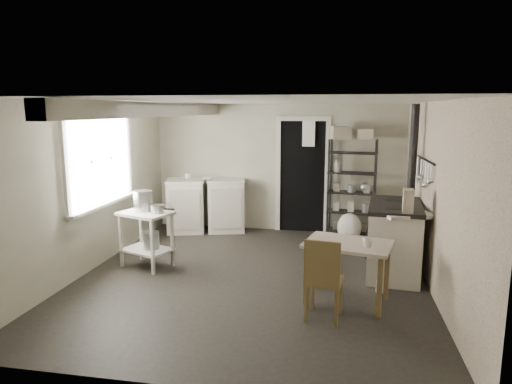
% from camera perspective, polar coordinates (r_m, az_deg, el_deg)
% --- Properties ---
extents(floor, '(5.00, 5.00, 0.00)m').
position_cam_1_polar(floor, '(6.17, -0.51, -10.59)').
color(floor, black).
rests_on(floor, ground).
extents(ceiling, '(5.00, 5.00, 0.00)m').
position_cam_1_polar(ceiling, '(5.77, -0.55, 11.27)').
color(ceiling, beige).
rests_on(ceiling, wall_back).
extents(wall_back, '(4.50, 0.02, 2.30)m').
position_cam_1_polar(wall_back, '(8.30, 2.74, 3.01)').
color(wall_back, '#B1AE97').
rests_on(wall_back, ground).
extents(wall_front, '(4.50, 0.02, 2.30)m').
position_cam_1_polar(wall_front, '(3.51, -8.33, -7.26)').
color(wall_front, '#B1AE97').
rests_on(wall_front, ground).
extents(wall_left, '(0.02, 5.00, 2.30)m').
position_cam_1_polar(wall_left, '(6.66, -19.90, 0.59)').
color(wall_left, '#B1AE97').
rests_on(wall_left, ground).
extents(wall_right, '(0.02, 5.00, 2.30)m').
position_cam_1_polar(wall_right, '(5.88, 21.56, -0.74)').
color(wall_right, '#B1AE97').
rests_on(wall_right, ground).
extents(window, '(0.12, 1.76, 1.28)m').
position_cam_1_polar(window, '(6.77, -19.02, 3.79)').
color(window, silver).
rests_on(window, wall_left).
extents(doorway, '(0.96, 0.10, 2.08)m').
position_cam_1_polar(doorway, '(8.25, 5.80, 1.87)').
color(doorway, silver).
rests_on(doorway, ground).
extents(ceiling_beam, '(0.18, 5.00, 0.18)m').
position_cam_1_polar(ceiling_beam, '(6.11, -11.84, 10.07)').
color(ceiling_beam, silver).
rests_on(ceiling_beam, ceiling).
extents(wallpaper_panel, '(0.01, 5.00, 2.30)m').
position_cam_1_polar(wallpaper_panel, '(5.87, 21.46, -0.74)').
color(wallpaper_panel, beige).
rests_on(wallpaper_panel, wall_right).
extents(utensil_rail, '(0.06, 1.20, 0.44)m').
position_cam_1_polar(utensil_rail, '(6.39, 20.25, 3.81)').
color(utensil_rail, '#B7B8BA').
rests_on(utensil_rail, wall_right).
extents(prep_table, '(0.82, 0.71, 0.79)m').
position_cam_1_polar(prep_table, '(6.63, -13.51, -5.77)').
color(prep_table, silver).
rests_on(prep_table, ground).
extents(stockpot, '(0.31, 0.31, 0.28)m').
position_cam_1_polar(stockpot, '(6.61, -13.97, -1.02)').
color(stockpot, '#B7B8BA').
rests_on(stockpot, prep_table).
extents(saucepan, '(0.19, 0.19, 0.11)m').
position_cam_1_polar(saucepan, '(6.44, -12.19, -2.05)').
color(saucepan, '#B7B8BA').
rests_on(saucepan, prep_table).
extents(bucket, '(0.27, 0.27, 0.25)m').
position_cam_1_polar(bucket, '(6.62, -12.96, -5.90)').
color(bucket, '#B7B8BA').
rests_on(bucket, prep_table).
extents(base_cabinets, '(1.57, 0.99, 0.96)m').
position_cam_1_polar(base_cabinets, '(8.38, -6.27, -1.77)').
color(base_cabinets, beige).
rests_on(base_cabinets, ground).
extents(mixing_bowl, '(0.30, 0.30, 0.07)m').
position_cam_1_polar(mixing_bowl, '(8.22, -6.09, 1.50)').
color(mixing_bowl, silver).
rests_on(mixing_bowl, base_cabinets).
extents(counter_cup, '(0.16, 0.16, 0.10)m').
position_cam_1_polar(counter_cup, '(8.32, -8.51, 1.66)').
color(counter_cup, silver).
rests_on(counter_cup, base_cabinets).
extents(shelf_rack, '(0.84, 0.42, 1.71)m').
position_cam_1_polar(shelf_rack, '(7.98, 11.90, 1.05)').
color(shelf_rack, black).
rests_on(shelf_rack, ground).
extents(shelf_jar, '(0.11, 0.11, 0.20)m').
position_cam_1_polar(shelf_jar, '(7.97, 10.02, 4.15)').
color(shelf_jar, silver).
rests_on(shelf_jar, shelf_rack).
extents(storage_box_a, '(0.36, 0.33, 0.21)m').
position_cam_1_polar(storage_box_a, '(7.89, 10.57, 8.73)').
color(storage_box_a, '#C2B59C').
rests_on(storage_box_a, shelf_rack).
extents(storage_box_b, '(0.28, 0.26, 0.17)m').
position_cam_1_polar(storage_box_b, '(7.94, 13.61, 8.49)').
color(storage_box_b, '#C2B59C').
rests_on(storage_box_b, shelf_rack).
extents(stove, '(0.79, 1.28, 0.96)m').
position_cam_1_polar(stove, '(6.46, 16.83, -5.97)').
color(stove, beige).
rests_on(stove, ground).
extents(stovepipe, '(0.10, 0.10, 1.29)m').
position_cam_1_polar(stovepipe, '(6.69, 19.04, 4.49)').
color(stovepipe, black).
rests_on(stovepipe, stove).
extents(side_ledge, '(0.69, 0.51, 0.94)m').
position_cam_1_polar(side_ledge, '(6.05, 18.20, -7.26)').
color(side_ledge, silver).
rests_on(side_ledge, ground).
extents(oats_box, '(0.14, 0.21, 0.31)m').
position_cam_1_polar(oats_box, '(5.87, 18.42, -1.95)').
color(oats_box, '#C2B59C').
rests_on(oats_box, side_ledge).
extents(work_table, '(1.07, 0.86, 0.72)m').
position_cam_1_polar(work_table, '(5.40, 11.33, -9.64)').
color(work_table, beige).
rests_on(work_table, ground).
extents(table_cup, '(0.11, 0.11, 0.10)m').
position_cam_1_polar(table_cup, '(5.14, 13.81, -5.75)').
color(table_cup, silver).
rests_on(table_cup, work_table).
extents(chair, '(0.42, 0.44, 0.90)m').
position_cam_1_polar(chair, '(4.94, 8.56, -10.16)').
color(chair, brown).
rests_on(chair, ground).
extents(flour_sack, '(0.44, 0.39, 0.48)m').
position_cam_1_polar(flour_sack, '(7.85, 11.59, -4.38)').
color(flour_sack, white).
rests_on(flour_sack, ground).
extents(floor_crock, '(0.11, 0.11, 0.14)m').
position_cam_1_polar(floor_crock, '(5.88, 15.27, -11.27)').
color(floor_crock, silver).
rests_on(floor_crock, ground).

